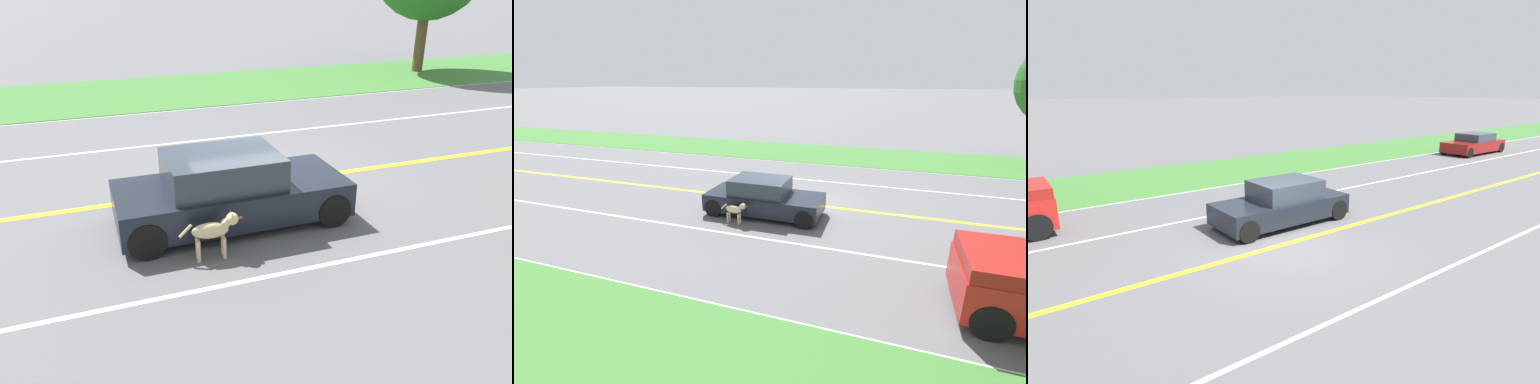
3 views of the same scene
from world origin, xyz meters
TOP-DOWN VIEW (x-y plane):
  - ground_plane at (0.00, 0.00)m, footprint 400.00×400.00m
  - centre_divider_line at (0.00, 0.00)m, footprint 0.18×160.00m
  - lane_edge_line_right at (7.00, 0.00)m, footprint 0.14×160.00m
  - lane_edge_line_left at (-7.00, 0.00)m, footprint 0.14×160.00m
  - lane_dash_same_dir at (3.50, 0.00)m, footprint 0.10×160.00m
  - lane_dash_oncoming at (-3.50, 0.00)m, footprint 0.10×160.00m
  - grass_verge_left at (-10.00, 0.00)m, footprint 6.00×160.00m
  - ego_car at (1.51, -1.05)m, footprint 1.81×4.23m
  - dog at (2.67, -1.65)m, footprint 0.28×1.07m

SIDE VIEW (x-z plane):
  - ground_plane at x=0.00m, z-range 0.00..0.00m
  - centre_divider_line at x=0.00m, z-range 0.00..0.01m
  - lane_edge_line_right at x=7.00m, z-range 0.00..0.01m
  - lane_edge_line_left at x=-7.00m, z-range 0.00..0.01m
  - lane_dash_same_dir at x=3.50m, z-range 0.00..0.01m
  - lane_dash_oncoming at x=-3.50m, z-range 0.00..0.01m
  - grass_verge_left at x=-10.00m, z-range 0.00..0.03m
  - dog at x=2.67m, z-range 0.11..0.91m
  - ego_car at x=1.51m, z-range -0.05..1.32m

